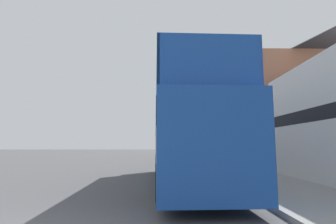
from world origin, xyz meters
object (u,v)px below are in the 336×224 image
object	(u,v)px
parked_car_ahead_of_bus	(185,157)
lamp_post_second	(208,119)
lamp_post_third	(197,124)
lamp_post_nearest	(249,92)
tour_bus	(186,138)

from	to	relation	value
parked_car_ahead_of_bus	lamp_post_second	world-z (taller)	lamp_post_second
parked_car_ahead_of_bus	lamp_post_third	bearing A→B (deg)	72.48
parked_car_ahead_of_bus	lamp_post_nearest	world-z (taller)	lamp_post_nearest
lamp_post_nearest	lamp_post_third	size ratio (longest dim) A/B	0.97
lamp_post_nearest	lamp_post_third	xyz separation A→B (m)	(0.01, 16.23, 0.10)
tour_bus	lamp_post_third	world-z (taller)	lamp_post_third
tour_bus	lamp_post_nearest	distance (m)	3.19
lamp_post_third	lamp_post_second	bearing A→B (deg)	-92.05
tour_bus	lamp_post_third	xyz separation A→B (m)	(2.37, 14.97, 1.84)
lamp_post_third	lamp_post_nearest	bearing A→B (deg)	-90.05
tour_bus	lamp_post_nearest	xyz separation A→B (m)	(2.36, -1.26, 1.73)
parked_car_ahead_of_bus	lamp_post_second	xyz separation A→B (m)	(1.48, -1.23, 2.67)
parked_car_ahead_of_bus	lamp_post_nearest	distance (m)	9.95
lamp_post_nearest	lamp_post_second	bearing A→B (deg)	91.95
lamp_post_nearest	lamp_post_second	distance (m)	8.13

